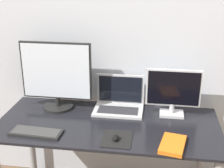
% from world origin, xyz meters
% --- Properties ---
extents(wall_back, '(7.00, 0.05, 2.50)m').
position_xyz_m(wall_back, '(0.00, 0.76, 1.25)').
color(wall_back, silver).
rests_on(wall_back, ground_plane).
extents(desk, '(1.56, 0.70, 0.74)m').
position_xyz_m(desk, '(0.00, 0.35, 0.61)').
color(desk, black).
rests_on(desk, ground_plane).
extents(monitor_left, '(0.53, 0.23, 0.52)m').
position_xyz_m(monitor_left, '(-0.42, 0.54, 1.00)').
color(monitor_left, black).
rests_on(monitor_left, desk).
extents(monitor_right, '(0.39, 0.12, 0.35)m').
position_xyz_m(monitor_right, '(0.45, 0.54, 0.93)').
color(monitor_right, silver).
rests_on(monitor_right, desk).
extents(laptop, '(0.37, 0.25, 0.25)m').
position_xyz_m(laptop, '(0.05, 0.59, 0.80)').
color(laptop, silver).
rests_on(laptop, desk).
extents(keyboard, '(0.35, 0.15, 0.02)m').
position_xyz_m(keyboard, '(-0.44, 0.14, 0.75)').
color(keyboard, black).
rests_on(keyboard, desk).
extents(mousepad, '(0.19, 0.22, 0.00)m').
position_xyz_m(mousepad, '(0.09, 0.14, 0.74)').
color(mousepad, black).
rests_on(mousepad, desk).
extents(mouse, '(0.04, 0.06, 0.03)m').
position_xyz_m(mouse, '(0.09, 0.12, 0.76)').
color(mouse, black).
rests_on(mouse, mousepad).
extents(book, '(0.18, 0.25, 0.03)m').
position_xyz_m(book, '(0.44, 0.11, 0.75)').
color(book, orange).
rests_on(book, desk).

